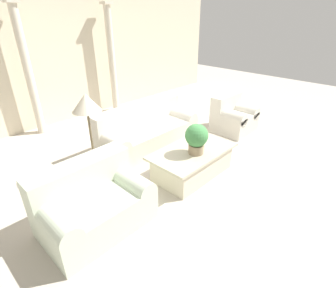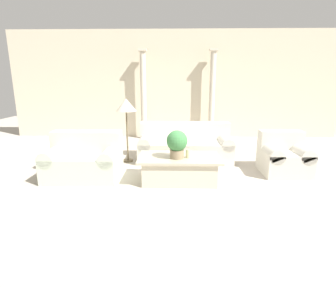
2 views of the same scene
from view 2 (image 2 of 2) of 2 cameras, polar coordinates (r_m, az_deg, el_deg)
name	(u,v)px [view 2 (image 2 of 2)]	position (r m, az deg, el deg)	size (l,w,h in m)	color
ground_plane	(174,172)	(5.16, 1.41, -6.05)	(16.00, 16.00, 0.00)	#BCB2A3
wall_back	(175,85)	(8.19, 1.49, 12.70)	(10.00, 0.06, 3.20)	beige
sofa_long	(185,145)	(5.85, 3.71, -0.31)	(2.02, 0.85, 0.82)	beige
loveseat	(84,159)	(5.04, -17.79, -3.19)	(1.29, 0.85, 0.82)	beige
coffee_table	(179,168)	(4.65, 2.46, -5.34)	(1.42, 0.80, 0.45)	beige
potted_plant	(177,143)	(4.42, 1.97, 0.23)	(0.36, 0.36, 0.48)	#937F60
pillar_candle	(188,154)	(4.50, 4.39, -2.13)	(0.08, 0.08, 0.14)	beige
floor_lamp	(126,107)	(5.65, -9.10, 7.89)	(0.43, 0.43, 1.37)	brown
column_left	(143,94)	(7.94, -5.37, 10.70)	(0.23, 0.23, 2.62)	beige
column_right	(212,94)	(7.96, 9.56, 10.58)	(0.23, 0.23, 2.62)	beige
armchair	(284,156)	(5.49, 23.86, -2.41)	(0.83, 0.77, 0.79)	beige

